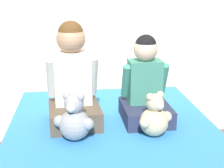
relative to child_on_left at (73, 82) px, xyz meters
The scene contains 5 objects.
wall_behind_bed 0.94m from the child_on_left, 72.76° to the left, with size 8.00×0.06×2.50m.
child_on_left is the anchor object (origin of this frame).
child_on_right 0.48m from the child_on_left, ahead, with size 0.32×0.37×0.57m.
teddy_bear_held_by_left_child 0.30m from the child_on_left, 89.55° to the right, with size 0.23×0.18×0.29m.
teddy_bear_held_by_right_child 0.56m from the child_on_left, 28.22° to the right, with size 0.21×0.17×0.27m.
Camera 1 is at (-0.23, -1.61, 1.36)m, focal length 50.00 mm.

